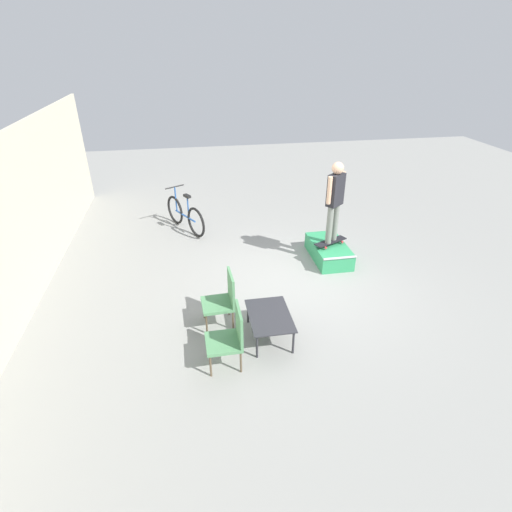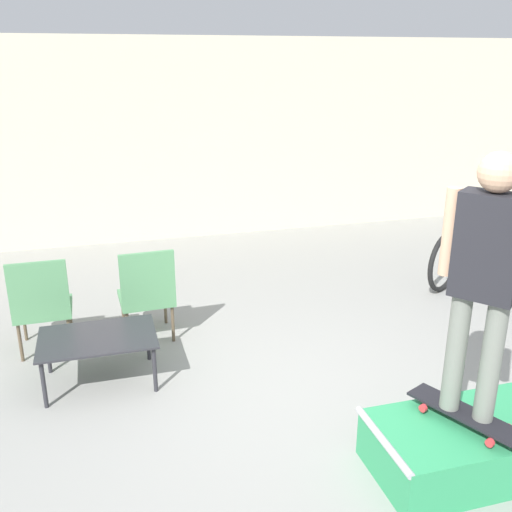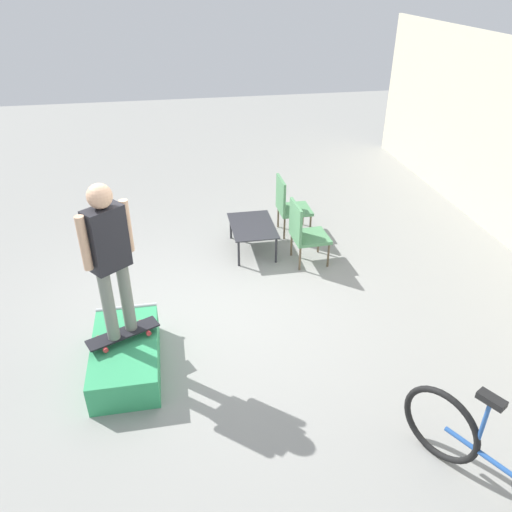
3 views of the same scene
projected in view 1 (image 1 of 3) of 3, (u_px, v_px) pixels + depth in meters
name	position (u px, v px, depth m)	size (l,w,h in m)	color
ground_plane	(296.00, 283.00, 8.02)	(24.00, 24.00, 0.00)	gray
house_wall_back	(10.00, 234.00, 6.56)	(12.00, 0.06, 3.00)	beige
skate_ramp_box	(329.00, 251.00, 8.85)	(1.34, 0.71, 0.39)	#339E60
skateboard_on_ramp	(331.00, 242.00, 8.67)	(0.51, 0.80, 0.07)	black
person_skater	(335.00, 196.00, 8.18)	(0.39, 0.47, 1.73)	gray
coffee_table	(270.00, 317.00, 6.39)	(0.99, 0.67, 0.44)	#2D2D33
patio_chair_left	(230.00, 335.00, 5.81)	(0.53, 0.53, 0.97)	brown
patio_chair_right	(223.00, 298.00, 6.65)	(0.54, 0.54, 0.97)	brown
bicycle	(185.00, 215.00, 10.11)	(1.60, 0.93, 1.05)	black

